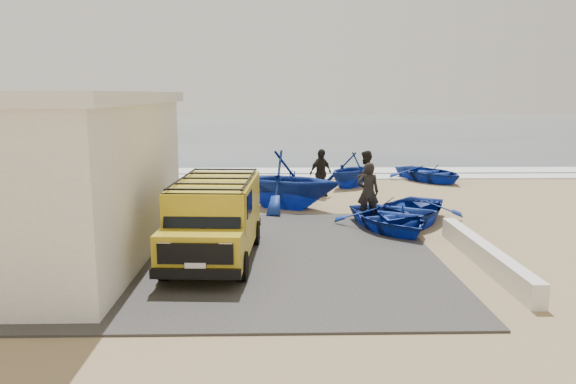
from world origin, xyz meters
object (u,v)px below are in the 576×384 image
object	(u,v)px
parapet	(485,255)
fisherman_middle	(366,176)
boat_mid_left	(285,180)
fisherman_back	(321,173)
boat_far_left	(351,170)
boat_near_right	(408,211)
boat_near_left	(389,218)
boat_far_right	(429,173)
van	(215,216)
fisherman_front	(368,192)

from	to	relation	value
parapet	fisherman_middle	world-z (taller)	fisherman_middle
boat_mid_left	fisherman_middle	world-z (taller)	boat_mid_left
boat_mid_left	fisherman_back	distance (m)	2.78
boat_far_left	fisherman_back	size ratio (longest dim) A/B	1.53
boat_near_right	boat_far_left	bearing A→B (deg)	127.31
boat_near_left	fisherman_middle	bearing A→B (deg)	72.03
boat_near_left	fisherman_middle	distance (m)	5.05
boat_far_right	fisherman_middle	size ratio (longest dim) A/B	1.97
parapet	van	distance (m)	6.87
van	fisherman_back	distance (m)	9.57
parapet	van	xyz separation A→B (m)	(-6.78, 0.71, 0.87)
boat_near_right	boat_mid_left	xyz separation A→B (m)	(-4.00, 2.70, 0.65)
boat_far_right	fisherman_middle	distance (m)	6.37
boat_near_right	fisherman_middle	distance (m)	4.22
van	fisherman_front	bearing A→B (deg)	46.07
fisherman_middle	fisherman_back	world-z (taller)	fisherman_middle
parapet	fisherman_back	world-z (taller)	fisherman_back
parapet	boat_far_left	distance (m)	12.16
boat_mid_left	fisherman_middle	xyz separation A→B (m)	(3.23, 1.41, -0.08)
van	boat_mid_left	bearing A→B (deg)	76.95
boat_mid_left	fisherman_back	size ratio (longest dim) A/B	2.06
parapet	boat_near_right	world-z (taller)	boat_near_right
boat_near_left	boat_near_right	size ratio (longest dim) A/B	0.89
fisherman_front	boat_near_left	bearing A→B (deg)	111.95
boat_mid_left	boat_far_left	xyz separation A→B (m)	(3.09, 4.73, -0.28)
boat_near_left	boat_far_left	world-z (taller)	boat_far_left
fisherman_front	fisherman_middle	distance (m)	3.73
boat_far_left	fisherman_front	world-z (taller)	fisherman_front
boat_mid_left	boat_far_right	world-z (taller)	boat_mid_left
van	fisherman_front	world-z (taller)	van
van	fisherman_front	distance (m)	6.35
boat_far_left	fisherman_back	distance (m)	2.87
fisherman_front	boat_mid_left	bearing A→B (deg)	-36.77
boat_far_right	fisherman_back	bearing A→B (deg)	-172.08
boat_near_right	boat_mid_left	world-z (taller)	boat_mid_left
boat_near_left	boat_far_right	size ratio (longest dim) A/B	0.94
boat_near_left	fisherman_back	distance (m)	6.20
boat_near_left	fisherman_front	distance (m)	1.52
fisherman_middle	boat_far_right	bearing A→B (deg)	164.19
boat_far_left	boat_far_right	world-z (taller)	boat_far_left
boat_near_left	boat_far_right	xyz separation A→B (m)	(4.01, 9.97, 0.02)
van	boat_far_left	world-z (taller)	van
boat_near_right	fisherman_middle	size ratio (longest dim) A/B	2.09
boat_near_left	fisherman_back	world-z (taller)	fisherman_back
boat_near_right	fisherman_middle	world-z (taller)	fisherman_middle
boat_mid_left	fisherman_middle	bearing A→B (deg)	-42.74
boat_near_left	boat_mid_left	size ratio (longest dim) A/B	0.91
fisherman_middle	boat_far_left	bearing A→B (deg)	-154.90
boat_near_left	fisherman_middle	size ratio (longest dim) A/B	1.86
boat_near_left	fisherman_back	size ratio (longest dim) A/B	1.87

